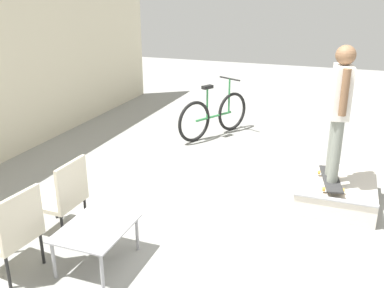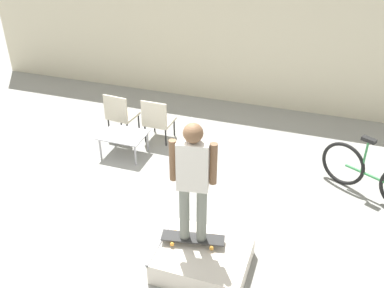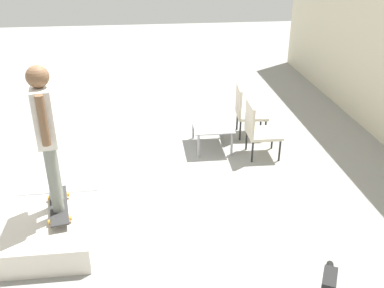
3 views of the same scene
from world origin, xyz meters
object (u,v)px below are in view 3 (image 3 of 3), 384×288
Objects in this scene: person_skater at (46,128)px; patio_chair_left at (246,110)px; skate_ramp_box at (52,231)px; patio_chair_right at (258,128)px; skateboard_on_ramp at (59,205)px; coffee_table at (212,126)px.

patio_chair_left is (-2.51, 2.84, -0.91)m from person_skater.
person_skater is (-0.17, 0.08, 1.24)m from skate_ramp_box.
patio_chair_right is at bearing -174.75° from patio_chair_left.
coffee_table is (-2.10, 2.16, -0.02)m from skateboard_on_ramp.
skateboard_on_ramp is at bearing -45.86° from coffee_table.
skate_ramp_box is 3.20m from coffee_table.
person_skater is 3.44m from patio_chair_right.
skate_ramp_box is 1.41× the size of skateboard_on_ramp.
skate_ramp_box is 1.25m from person_skater.
patio_chair_right is (0.81, -0.00, 0.00)m from patio_chair_left.
skate_ramp_box is 0.71× the size of person_skater.
patio_chair_left is at bearing 132.46° from skate_ramp_box.
skateboard_on_ramp is 0.51× the size of person_skater.
patio_chair_left is at bearing 121.97° from person_skater.
person_skater is 1.86× the size of patio_chair_left.
patio_chair_right is at bearing 110.04° from skateboard_on_ramp.
coffee_table is 0.79m from patio_chair_right.
skateboard_on_ramp is 1.00m from person_skater.
patio_chair_left reaches higher than skate_ramp_box.
person_skater reaches higher than coffee_table.
coffee_table is 0.90× the size of patio_chair_right.
skateboard_on_ramp is 1.04× the size of coffee_table.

